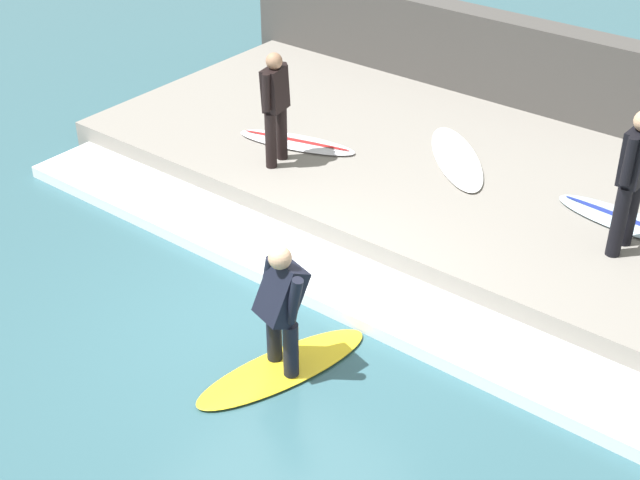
{
  "coord_description": "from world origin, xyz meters",
  "views": [
    {
      "loc": [
        -5.68,
        -5.05,
        5.89
      ],
      "look_at": [
        0.76,
        0.0,
        0.7
      ],
      "focal_mm": 50.0,
      "sensor_mm": 36.0,
      "label": 1
    }
  ],
  "objects_px": {
    "surfer_waiting_near": "(275,103)",
    "surfboard_spare": "(457,158)",
    "surfboard_waiting_near": "(297,142)",
    "surfboard_waiting_far": "(625,220)",
    "surfboard_riding": "(283,368)",
    "surfer_riding": "(281,303)",
    "surfer_waiting_far": "(634,174)"
  },
  "relations": [
    {
      "from": "surfboard_waiting_near",
      "to": "surfer_waiting_near",
      "type": "bearing_deg",
      "value": -166.82
    },
    {
      "from": "surfboard_waiting_near",
      "to": "surfboard_spare",
      "type": "distance_m",
      "value": 2.21
    },
    {
      "from": "surfboard_waiting_near",
      "to": "surfboard_waiting_far",
      "type": "height_order",
      "value": "same"
    },
    {
      "from": "surfer_waiting_near",
      "to": "surfer_waiting_far",
      "type": "xyz_separation_m",
      "value": [
        0.77,
        -4.43,
        0.1
      ]
    },
    {
      "from": "surfboard_waiting_far",
      "to": "surfer_waiting_near",
      "type": "bearing_deg",
      "value": 107.74
    },
    {
      "from": "surfer_waiting_near",
      "to": "surfer_waiting_far",
      "type": "height_order",
      "value": "surfer_waiting_far"
    },
    {
      "from": "surfer_waiting_near",
      "to": "surfboard_waiting_near",
      "type": "xyz_separation_m",
      "value": [
        0.58,
        0.14,
        -0.83
      ]
    },
    {
      "from": "surfboard_waiting_far",
      "to": "surfboard_waiting_near",
      "type": "bearing_deg",
      "value": 100.14
    },
    {
      "from": "surfer_waiting_far",
      "to": "surfer_riding",
      "type": "bearing_deg",
      "value": 151.71
    },
    {
      "from": "surfboard_riding",
      "to": "surfboard_waiting_near",
      "type": "bearing_deg",
      "value": 37.52
    },
    {
      "from": "surfboard_riding",
      "to": "surfer_riding",
      "type": "distance_m",
      "value": 0.81
    },
    {
      "from": "surfer_waiting_near",
      "to": "surfboard_waiting_far",
      "type": "distance_m",
      "value": 4.55
    },
    {
      "from": "surfer_waiting_far",
      "to": "surfboard_spare",
      "type": "relative_size",
      "value": 0.94
    },
    {
      "from": "surfer_riding",
      "to": "surfboard_waiting_near",
      "type": "bearing_deg",
      "value": 37.52
    },
    {
      "from": "surfboard_riding",
      "to": "surfer_waiting_near",
      "type": "relative_size",
      "value": 1.34
    },
    {
      "from": "surfer_waiting_far",
      "to": "surfboard_riding",
      "type": "bearing_deg",
      "value": 151.71
    },
    {
      "from": "surfboard_waiting_near",
      "to": "surfer_waiting_far",
      "type": "bearing_deg",
      "value": -87.55
    },
    {
      "from": "surfer_riding",
      "to": "surfboard_waiting_near",
      "type": "distance_m",
      "value": 4.32
    },
    {
      "from": "surfer_riding",
      "to": "surfer_waiting_far",
      "type": "distance_m",
      "value": 4.13
    },
    {
      "from": "surfer_waiting_near",
      "to": "surfboard_spare",
      "type": "bearing_deg",
      "value": -50.37
    },
    {
      "from": "surfer_riding",
      "to": "surfboard_waiting_near",
      "type": "xyz_separation_m",
      "value": [
        3.41,
        2.62,
        -0.41
      ]
    },
    {
      "from": "surfer_waiting_near",
      "to": "surfboard_spare",
      "type": "xyz_separation_m",
      "value": [
        1.54,
        -1.86,
        -0.83
      ]
    },
    {
      "from": "surfer_waiting_near",
      "to": "surfboard_spare",
      "type": "distance_m",
      "value": 2.55
    },
    {
      "from": "surfer_waiting_far",
      "to": "surfer_waiting_near",
      "type": "bearing_deg",
      "value": 99.9
    },
    {
      "from": "surfer_waiting_far",
      "to": "surfboard_waiting_far",
      "type": "height_order",
      "value": "surfer_waiting_far"
    },
    {
      "from": "surfer_waiting_far",
      "to": "surfboard_spare",
      "type": "distance_m",
      "value": 2.84
    },
    {
      "from": "surfer_waiting_near",
      "to": "surfboard_spare",
      "type": "relative_size",
      "value": 0.85
    },
    {
      "from": "surfer_waiting_near",
      "to": "surfboard_waiting_near",
      "type": "relative_size",
      "value": 0.85
    },
    {
      "from": "surfboard_riding",
      "to": "surfer_waiting_near",
      "type": "xyz_separation_m",
      "value": [
        2.84,
        2.49,
        1.22
      ]
    },
    {
      "from": "surfboard_spare",
      "to": "surfboard_waiting_far",
      "type": "bearing_deg",
      "value": -94.12
    },
    {
      "from": "surfboard_riding",
      "to": "surfer_riding",
      "type": "relative_size",
      "value": 1.46
    },
    {
      "from": "surfboard_riding",
      "to": "surfer_riding",
      "type": "xyz_separation_m",
      "value": [
        0.0,
        0.0,
        0.81
      ]
    }
  ]
}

